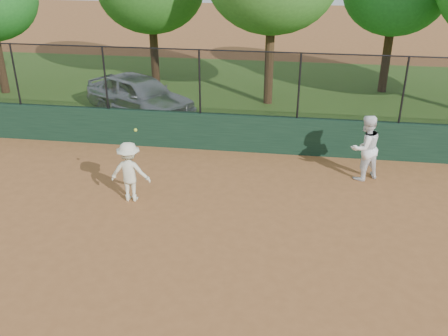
# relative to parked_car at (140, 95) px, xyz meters

# --- Properties ---
(ground) EXTENTS (80.00, 80.00, 0.00)m
(ground) POSITION_rel_parked_car_xyz_m (3.35, -8.84, -0.78)
(ground) COLOR #965A30
(ground) RESTS_ON ground
(back_wall) EXTENTS (26.00, 0.20, 1.20)m
(back_wall) POSITION_rel_parked_car_xyz_m (3.35, -2.84, -0.18)
(back_wall) COLOR #173422
(back_wall) RESTS_ON ground
(grass_strip) EXTENTS (36.00, 12.00, 0.01)m
(grass_strip) POSITION_rel_parked_car_xyz_m (3.35, 3.16, -0.77)
(grass_strip) COLOR #325A1C
(grass_strip) RESTS_ON ground
(parked_car) EXTENTS (4.88, 3.86, 1.56)m
(parked_car) POSITION_rel_parked_car_xyz_m (0.00, 0.00, 0.00)
(parked_car) COLOR #B1B6BB
(parked_car) RESTS_ON ground
(player_second) EXTENTS (1.15, 1.09, 1.88)m
(player_second) POSITION_rel_parked_car_xyz_m (7.76, -4.26, 0.16)
(player_second) COLOR white
(player_second) RESTS_ON ground
(player_main) EXTENTS (1.04, 0.75, 2.17)m
(player_main) POSITION_rel_parked_car_xyz_m (1.68, -6.40, 0.03)
(player_main) COLOR beige
(player_main) RESTS_ON ground
(fence_assembly) EXTENTS (26.00, 0.06, 2.00)m
(fence_assembly) POSITION_rel_parked_car_xyz_m (3.33, -2.84, 1.46)
(fence_assembly) COLOR black
(fence_assembly) RESTS_ON back_wall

